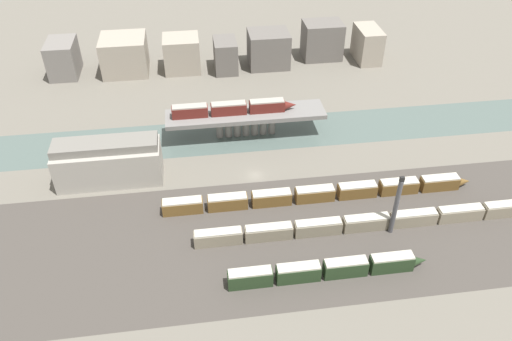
{
  "coord_description": "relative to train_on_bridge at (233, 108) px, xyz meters",
  "views": [
    {
      "loc": [
        -14.3,
        -105.07,
        83.16
      ],
      "look_at": [
        0.0,
        -1.9,
        3.09
      ],
      "focal_mm": 35.0,
      "sensor_mm": 36.0,
      "label": 1
    }
  ],
  "objects": [
    {
      "name": "train_on_bridge",
      "position": [
        0.0,
        0.0,
        0.0
      ],
      "size": [
        36.32,
        3.04,
        3.55
      ],
      "color": "#5B1E19",
      "rests_on": "bridge"
    },
    {
      "name": "warehouse_building",
      "position": [
        -34.52,
        -16.58,
        -3.67
      ],
      "size": [
        27.05,
        10.04,
        12.17
      ],
      "color": "#9E998E",
      "rests_on": "ground"
    },
    {
      "name": "river_water",
      "position": [
        3.55,
        -0.0,
        -9.45
      ],
      "size": [
        320.0,
        18.34,
        0.01
      ],
      "primitive_type": "cube",
      "color": "#4C5B56",
      "rests_on": "ground"
    },
    {
      "name": "city_block_far_left",
      "position": [
        -56.52,
        48.97,
        -3.26
      ],
      "size": [
        9.78,
        14.51,
        12.39
      ],
      "primitive_type": "cube",
      "color": "slate",
      "rests_on": "ground"
    },
    {
      "name": "bridge",
      "position": [
        3.55,
        -0.0,
        -3.28
      ],
      "size": [
        46.74,
        9.81,
        7.73
      ],
      "color": "slate",
      "rests_on": "ground"
    },
    {
      "name": "train_yard_near",
      "position": [
        13.83,
        -57.01,
        -7.44
      ],
      "size": [
        43.43,
        2.76,
        4.11
      ],
      "color": "#23381E",
      "rests_on": "ground"
    },
    {
      "name": "signal_tower",
      "position": [
        32.28,
        -45.87,
        -1.5
      ],
      "size": [
        1.09,
        1.09,
        16.38
      ],
      "color": "#4C4C51",
      "rests_on": "ground"
    },
    {
      "name": "railbed_yard",
      "position": [
        3.55,
        -44.2,
        -9.45
      ],
      "size": [
        280.0,
        42.0,
        0.01
      ],
      "primitive_type": "cube",
      "color": "#423D38",
      "rests_on": "ground"
    },
    {
      "name": "city_block_far_right",
      "position": [
        17.68,
        46.19,
        -3.03
      ],
      "size": [
        14.73,
        12.62,
        12.85
      ],
      "primitive_type": "cube",
      "color": "#605B56",
      "rests_on": "ground"
    },
    {
      "name": "ground_plane",
      "position": [
        3.55,
        -20.2,
        -9.46
      ],
      "size": [
        400.0,
        400.0,
        0.0
      ],
      "primitive_type": "plane",
      "color": "#666056"
    },
    {
      "name": "city_block_tall",
      "position": [
        39.01,
        50.25,
        -2.55
      ],
      "size": [
        14.46,
        10.98,
        13.8
      ],
      "primitive_type": "cube",
      "color": "#605B56",
      "rests_on": "ground"
    },
    {
      "name": "city_block_center",
      "position": [
        -14.24,
        46.84,
        -3.22
      ],
      "size": [
        12.86,
        12.16,
        12.46
      ],
      "primitive_type": "cube",
      "color": "gray",
      "rests_on": "ground"
    },
    {
      "name": "train_yard_mid",
      "position": [
        27.95,
        -44.09,
        -7.62
      ],
      "size": [
        84.81,
        2.69,
        3.74
      ],
      "color": "gray",
      "rests_on": "ground"
    },
    {
      "name": "city_block_low",
      "position": [
        55.55,
        45.86,
        -3.27
      ],
      "size": [
        8.21,
        14.76,
        12.38
      ],
      "primitive_type": "cube",
      "color": "gray",
      "rests_on": "ground"
    },
    {
      "name": "city_block_right",
      "position": [
        1.51,
        44.35,
        -3.74
      ],
      "size": [
        8.11,
        12.36,
        11.44
      ],
      "primitive_type": "cube",
      "color": "#605B56",
      "rests_on": "ground"
    },
    {
      "name": "city_block_left",
      "position": [
        -34.77,
        48.23,
        -2.97
      ],
      "size": [
        16.03,
        15.59,
        12.97
      ],
      "primitive_type": "cube",
      "color": "gray",
      "rests_on": "ground"
    },
    {
      "name": "train_yard_far",
      "position": [
        18.42,
        -32.18,
        -7.63
      ],
      "size": [
        79.61,
        3.06,
        3.71
      ],
      "color": "brown",
      "rests_on": "ground"
    }
  ]
}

